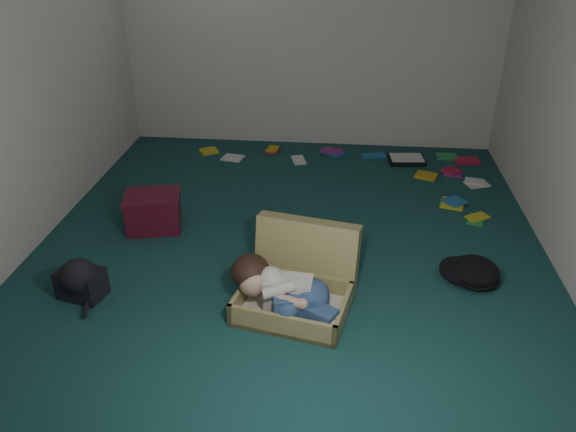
# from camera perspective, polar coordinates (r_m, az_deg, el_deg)

# --- Properties ---
(floor) EXTENTS (4.50, 4.50, 0.00)m
(floor) POSITION_cam_1_polar(r_m,az_deg,el_deg) (4.48, 0.19, -3.01)
(floor) COLOR #16403F
(floor) RESTS_ON ground
(wall_back) EXTENTS (4.50, 0.00, 4.50)m
(wall_back) POSITION_cam_1_polar(r_m,az_deg,el_deg) (6.14, 2.39, 18.83)
(wall_back) COLOR silver
(wall_back) RESTS_ON ground
(wall_front) EXTENTS (4.50, 0.00, 4.50)m
(wall_front) POSITION_cam_1_polar(r_m,az_deg,el_deg) (1.90, -6.43, -5.20)
(wall_front) COLOR silver
(wall_front) RESTS_ON ground
(wall_left) EXTENTS (0.00, 4.50, 4.50)m
(wall_left) POSITION_cam_1_polar(r_m,az_deg,el_deg) (4.59, -26.15, 12.60)
(wall_left) COLOR silver
(wall_left) RESTS_ON ground
(suitcase) EXTENTS (0.84, 0.83, 0.53)m
(suitcase) POSITION_cam_1_polar(r_m,az_deg,el_deg) (3.79, 1.11, -6.68)
(suitcase) COLOR #9B8F55
(suitcase) RESTS_ON floor
(person) EXTENTS (0.74, 0.49, 0.33)m
(person) POSITION_cam_1_polar(r_m,az_deg,el_deg) (3.64, -0.46, -7.55)
(person) COLOR silver
(person) RESTS_ON suitcase
(maroon_bin) EXTENTS (0.51, 0.44, 0.31)m
(maroon_bin) POSITION_cam_1_polar(r_m,az_deg,el_deg) (4.78, -13.49, 0.46)
(maroon_bin) COLOR #4E0F20
(maroon_bin) RESTS_ON floor
(backpack) EXTENTS (0.43, 0.38, 0.22)m
(backpack) POSITION_cam_1_polar(r_m,az_deg,el_deg) (4.12, -20.27, -6.33)
(backpack) COLOR black
(backpack) RESTS_ON floor
(clothing_pile) EXTENTS (0.58, 0.51, 0.16)m
(clothing_pile) POSITION_cam_1_polar(r_m,az_deg,el_deg) (4.29, 16.36, -4.61)
(clothing_pile) COLOR black
(clothing_pile) RESTS_ON floor
(paper_tray) EXTENTS (0.40, 0.31, 0.05)m
(paper_tray) POSITION_cam_1_polar(r_m,az_deg,el_deg) (6.10, 11.95, 5.63)
(paper_tray) COLOR black
(paper_tray) RESTS_ON floor
(book_scatter) EXTENTS (3.01, 1.63, 0.02)m
(book_scatter) POSITION_cam_1_polar(r_m,az_deg,el_deg) (5.89, 8.90, 4.92)
(book_scatter) COLOR gold
(book_scatter) RESTS_ON floor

